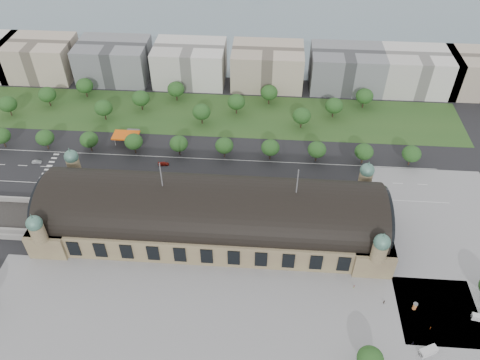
# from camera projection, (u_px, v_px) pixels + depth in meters

# --- Properties ---
(ground) EXTENTS (900.00, 900.00, 0.00)m
(ground) POSITION_uv_depth(u_px,v_px,m) (213.00, 230.00, 208.54)
(ground) COLOR black
(ground) RESTS_ON ground
(station) EXTENTS (150.00, 48.40, 44.30)m
(station) POSITION_uv_depth(u_px,v_px,m) (212.00, 214.00, 201.76)
(station) COLOR #93855B
(station) RESTS_ON ground
(plaza_south) EXTENTS (190.00, 48.00, 0.12)m
(plaza_south) POSITION_uv_depth(u_px,v_px,m) (226.00, 318.00, 175.01)
(plaza_south) COLOR gray
(plaza_south) RESTS_ON ground
(plaza_east) EXTENTS (56.00, 100.00, 0.12)m
(plaza_east) POSITION_uv_depth(u_px,v_px,m) (449.00, 243.00, 202.94)
(plaza_east) COLOR gray
(plaza_east) RESTS_ON ground
(road_slab) EXTENTS (260.00, 26.00, 0.10)m
(road_slab) POSITION_uv_depth(u_px,v_px,m) (183.00, 173.00, 238.11)
(road_slab) COLOR black
(road_slab) RESTS_ON ground
(grass_belt) EXTENTS (300.00, 45.00, 0.10)m
(grass_belt) POSITION_uv_depth(u_px,v_px,m) (206.00, 114.00, 279.07)
(grass_belt) COLOR #294E1F
(grass_belt) RESTS_ON ground
(petrol_station) EXTENTS (14.00, 13.00, 5.05)m
(petrol_station) POSITION_uv_depth(u_px,v_px,m) (130.00, 134.00, 258.46)
(petrol_station) COLOR #E5580D
(petrol_station) RESTS_ON ground
(office_1) EXTENTS (45.00, 32.00, 24.00)m
(office_1) POSITION_uv_depth(u_px,v_px,m) (39.00, 58.00, 307.39)
(office_1) COLOR #BBA993
(office_1) RESTS_ON ground
(office_2) EXTENTS (45.00, 32.00, 24.00)m
(office_2) POSITION_uv_depth(u_px,v_px,m) (114.00, 61.00, 304.67)
(office_2) COLOR gray
(office_2) RESTS_ON ground
(office_3) EXTENTS (45.00, 32.00, 24.00)m
(office_3) POSITION_uv_depth(u_px,v_px,m) (190.00, 63.00, 301.95)
(office_3) COLOR silver
(office_3) RESTS_ON ground
(office_4) EXTENTS (45.00, 32.00, 24.00)m
(office_4) POSITION_uv_depth(u_px,v_px,m) (267.00, 66.00, 299.24)
(office_4) COLOR #BBA993
(office_4) RESTS_ON ground
(office_5) EXTENTS (45.00, 32.00, 24.00)m
(office_5) POSITION_uv_depth(u_px,v_px,m) (346.00, 69.00, 296.52)
(office_5) COLOR gray
(office_5) RESTS_ON ground
(office_6) EXTENTS (45.00, 32.00, 24.00)m
(office_6) POSITION_uv_depth(u_px,v_px,m) (418.00, 71.00, 294.08)
(office_6) COLOR silver
(office_6) RESTS_ON ground
(tree_row_0) EXTENTS (9.60, 9.60, 11.52)m
(tree_row_0) POSITION_uv_depth(u_px,v_px,m) (1.00, 136.00, 249.89)
(tree_row_0) COLOR #2D2116
(tree_row_0) RESTS_ON ground
(tree_row_1) EXTENTS (9.60, 9.60, 11.52)m
(tree_row_1) POSITION_uv_depth(u_px,v_px,m) (45.00, 138.00, 248.59)
(tree_row_1) COLOR #2D2116
(tree_row_1) RESTS_ON ground
(tree_row_2) EXTENTS (9.60, 9.60, 11.52)m
(tree_row_2) POSITION_uv_depth(u_px,v_px,m) (89.00, 140.00, 247.28)
(tree_row_2) COLOR #2D2116
(tree_row_2) RESTS_ON ground
(tree_row_3) EXTENTS (9.60, 9.60, 11.52)m
(tree_row_3) POSITION_uv_depth(u_px,v_px,m) (134.00, 142.00, 245.98)
(tree_row_3) COLOR #2D2116
(tree_row_3) RESTS_ON ground
(tree_row_4) EXTENTS (9.60, 9.60, 11.52)m
(tree_row_4) POSITION_uv_depth(u_px,v_px,m) (179.00, 144.00, 244.67)
(tree_row_4) COLOR #2D2116
(tree_row_4) RESTS_ON ground
(tree_row_5) EXTENTS (9.60, 9.60, 11.52)m
(tree_row_5) POSITION_uv_depth(u_px,v_px,m) (224.00, 146.00, 243.37)
(tree_row_5) COLOR #2D2116
(tree_row_5) RESTS_ON ground
(tree_row_6) EXTENTS (9.60, 9.60, 11.52)m
(tree_row_6) POSITION_uv_depth(u_px,v_px,m) (270.00, 148.00, 242.07)
(tree_row_6) COLOR #2D2116
(tree_row_6) RESTS_ON ground
(tree_row_7) EXTENTS (9.60, 9.60, 11.52)m
(tree_row_7) POSITION_uv_depth(u_px,v_px,m) (317.00, 150.00, 240.76)
(tree_row_7) COLOR #2D2116
(tree_row_7) RESTS_ON ground
(tree_row_8) EXTENTS (9.60, 9.60, 11.52)m
(tree_row_8) POSITION_uv_depth(u_px,v_px,m) (364.00, 152.00, 239.46)
(tree_row_8) COLOR #2D2116
(tree_row_8) RESTS_ON ground
(tree_row_9) EXTENTS (9.60, 9.60, 11.52)m
(tree_row_9) POSITION_uv_depth(u_px,v_px,m) (412.00, 154.00, 238.15)
(tree_row_9) COLOR #2D2116
(tree_row_9) RESTS_ON ground
(tree_belt_0) EXTENTS (10.40, 10.40, 12.48)m
(tree_belt_0) POSITION_uv_depth(u_px,v_px,m) (8.00, 104.00, 272.51)
(tree_belt_0) COLOR #2D2116
(tree_belt_0) RESTS_ON ground
(tree_belt_1) EXTENTS (10.40, 10.40, 12.48)m
(tree_belt_1) POSITION_uv_depth(u_px,v_px,m) (47.00, 95.00, 280.48)
(tree_belt_1) COLOR #2D2116
(tree_belt_1) RESTS_ON ground
(tree_belt_2) EXTENTS (10.40, 10.40, 12.48)m
(tree_belt_2) POSITION_uv_depth(u_px,v_px,m) (85.00, 86.00, 288.44)
(tree_belt_2) COLOR #2D2116
(tree_belt_2) RESTS_ON ground
(tree_belt_3) EXTENTS (10.40, 10.40, 12.48)m
(tree_belt_3) POSITION_uv_depth(u_px,v_px,m) (103.00, 108.00, 269.42)
(tree_belt_3) COLOR #2D2116
(tree_belt_3) RESTS_ON ground
(tree_belt_4) EXTENTS (10.40, 10.40, 12.48)m
(tree_belt_4) POSITION_uv_depth(u_px,v_px,m) (141.00, 98.00, 277.38)
(tree_belt_4) COLOR #2D2116
(tree_belt_4) RESTS_ON ground
(tree_belt_5) EXTENTS (10.40, 10.40, 12.48)m
(tree_belt_5) POSITION_uv_depth(u_px,v_px,m) (176.00, 89.00, 285.34)
(tree_belt_5) COLOR #2D2116
(tree_belt_5) RESTS_ON ground
(tree_belt_6) EXTENTS (10.40, 10.40, 12.48)m
(tree_belt_6) POSITION_uv_depth(u_px,v_px,m) (201.00, 112.00, 266.32)
(tree_belt_6) COLOR #2D2116
(tree_belt_6) RESTS_ON ground
(tree_belt_7) EXTENTS (10.40, 10.40, 12.48)m
(tree_belt_7) POSITION_uv_depth(u_px,v_px,m) (236.00, 102.00, 274.28)
(tree_belt_7) COLOR #2D2116
(tree_belt_7) RESTS_ON ground
(tree_belt_8) EXTENTS (10.40, 10.40, 12.48)m
(tree_belt_8) POSITION_uv_depth(u_px,v_px,m) (269.00, 93.00, 282.25)
(tree_belt_8) COLOR #2D2116
(tree_belt_8) RESTS_ON ground
(tree_belt_9) EXTENTS (10.40, 10.40, 12.48)m
(tree_belt_9) POSITION_uv_depth(u_px,v_px,m) (302.00, 116.00, 263.22)
(tree_belt_9) COLOR #2D2116
(tree_belt_9) RESTS_ON ground
(tree_belt_10) EXTENTS (10.40, 10.40, 12.48)m
(tree_belt_10) POSITION_uv_depth(u_px,v_px,m) (334.00, 106.00, 271.18)
(tree_belt_10) COLOR #2D2116
(tree_belt_10) RESTS_ON ground
(tree_belt_11) EXTENTS (10.40, 10.40, 12.48)m
(tree_belt_11) POSITION_uv_depth(u_px,v_px,m) (365.00, 96.00, 279.15)
(tree_belt_11) COLOR #2D2116
(tree_belt_11) RESTS_ON ground
(tree_plaza_s) EXTENTS (9.00, 9.00, 10.64)m
(tree_plaza_s) POSITION_uv_depth(u_px,v_px,m) (370.00, 359.00, 155.81)
(tree_plaza_s) COLOR #2D2116
(tree_plaza_s) RESTS_ON ground
(traffic_car_1) EXTENTS (4.96, 2.22, 1.58)m
(traffic_car_1) POSITION_uv_depth(u_px,v_px,m) (37.00, 162.00, 243.75)
(traffic_car_1) COLOR gray
(traffic_car_1) RESTS_ON ground
(traffic_car_2) EXTENTS (5.65, 2.81, 1.54)m
(traffic_car_2) POSITION_uv_depth(u_px,v_px,m) (85.00, 182.00, 231.95)
(traffic_car_2) COLOR black
(traffic_car_2) RESTS_ON ground
(traffic_car_3) EXTENTS (5.82, 2.87, 1.63)m
(traffic_car_3) POSITION_uv_depth(u_px,v_px,m) (164.00, 164.00, 242.59)
(traffic_car_3) COLOR maroon
(traffic_car_3) RESTS_ON ground
(traffic_car_4) EXTENTS (4.78, 2.44, 1.56)m
(traffic_car_4) POSITION_uv_depth(u_px,v_px,m) (197.00, 183.00, 231.20)
(traffic_car_4) COLOR #192948
(traffic_car_4) RESTS_ON ground
(traffic_car_6) EXTENTS (4.77, 2.59, 1.27)m
(traffic_car_6) POSITION_uv_depth(u_px,v_px,m) (344.00, 183.00, 231.38)
(traffic_car_6) COLOR silver
(traffic_car_6) RESTS_ON ground
(parked_car_0) EXTENTS (4.53, 3.15, 1.42)m
(parked_car_0) POSITION_uv_depth(u_px,v_px,m) (57.00, 186.00, 229.74)
(parked_car_0) COLOR black
(parked_car_0) RESTS_ON ground
(parked_car_1) EXTENTS (5.86, 4.74, 1.48)m
(parked_car_1) POSITION_uv_depth(u_px,v_px,m) (102.00, 186.00, 229.93)
(parked_car_1) COLOR #933112
(parked_car_1) RESTS_ON ground
(parked_car_2) EXTENTS (5.54, 4.23, 1.49)m
(parked_car_2) POSITION_uv_depth(u_px,v_px,m) (73.00, 188.00, 228.64)
(parked_car_2) COLOR #171A40
(parked_car_2) RESTS_ON ground
(parked_car_3) EXTENTS (5.13, 3.57, 1.62)m
(parked_car_3) POSITION_uv_depth(u_px,v_px,m) (87.00, 187.00, 228.74)
(parked_car_3) COLOR #54555B
(parked_car_3) RESTS_ON ground
(parked_car_4) EXTENTS (5.01, 4.43, 1.64)m
(parked_car_4) POSITION_uv_depth(u_px,v_px,m) (117.00, 186.00, 229.47)
(parked_car_4) COLOR silver
(parked_car_4) RESTS_ON ground
(parked_car_5) EXTENTS (6.08, 5.25, 1.55)m
(parked_car_5) POSITION_uv_depth(u_px,v_px,m) (173.00, 191.00, 226.77)
(parked_car_5) COLOR gray
(parked_car_5) RESTS_ON ground
(parked_car_6) EXTENTS (4.73, 3.27, 1.27)m
(parked_car_6) POSITION_uv_depth(u_px,v_px,m) (125.00, 192.00, 226.31)
(parked_car_6) COLOR black
(parked_car_6) RESTS_ON ground
(bus_west) EXTENTS (13.14, 3.77, 3.62)m
(bus_west) POSITION_uv_depth(u_px,v_px,m) (212.00, 182.00, 230.54)
(bus_west) COLOR #B2461C
(bus_west) RESTS_ON ground
(bus_mid) EXTENTS (11.75, 3.89, 3.21)m
(bus_mid) POSITION_uv_depth(u_px,v_px,m) (254.00, 186.00, 228.16)
(bus_mid) COLOR silver
(bus_mid) RESTS_ON ground
(bus_east) EXTENTS (12.51, 3.27, 3.46)m
(bus_east) POSITION_uv_depth(u_px,v_px,m) (302.00, 186.00, 227.93)
(bus_east) COLOR silver
(bus_east) RESTS_ON ground
(van_east) EXTENTS (5.68, 3.17, 2.32)m
(van_east) POSITION_uv_depth(u_px,v_px,m) (478.00, 318.00, 174.02)
(van_east) COLOR silver
(van_east) RESTS_ON ground
(van_south) EXTENTS (6.90, 5.03, 2.78)m
(van_south) POSITION_uv_depth(u_px,v_px,m) (427.00, 352.00, 163.58)
(van_south) COLOR silver
(van_south) RESTS_ON ground
(advertising_column) EXTENTS (1.76, 1.76, 3.34)m
(advertising_column) POSITION_uv_depth(u_px,v_px,m) (415.00, 306.00, 177.00)
(advertising_column) COLOR #BA2E30
(advertising_column) RESTS_ON ground
(pedestrian_0) EXTENTS (0.88, 0.67, 1.59)m
(pedestrian_0) POSITION_uv_depth(u_px,v_px,m) (354.00, 287.00, 184.77)
(pedestrian_0) COLOR gray
(pedestrian_0) RESTS_ON ground
(pedestrian_1) EXTENTS (0.63, 0.69, 1.58)m
(pedestrian_1) POSITION_uv_depth(u_px,v_px,m) (430.00, 328.00, 171.14)
(pedestrian_1) COLOR gray
(pedestrian_1) RESTS_ON ground
(pedestrian_2) EXTENTS (0.71, 1.01, 1.89)m
(pedestrian_2) POSITION_uv_depth(u_px,v_px,m) (384.00, 302.00, 179.33)
(pedestrian_2) COLOR gray
(pedestrian_2) RESTS_ON ground
(pedestrian_4) EXTENTS (1.15, 0.94, 1.64)m
(pedestrian_4) POSITION_uv_depth(u_px,v_px,m) (413.00, 343.00, 166.60)
(pedestrian_4) COLOR gray
(pedestrian_4) RESTS_ON ground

